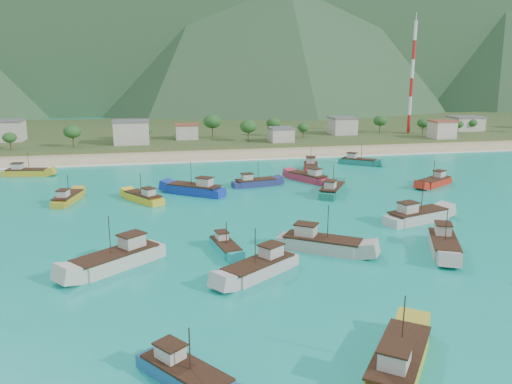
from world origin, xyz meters
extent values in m
plane|color=#0D958F|center=(0.00, 0.00, 0.00)|extent=(600.00, 600.00, 0.00)
cube|color=beige|center=(0.00, 79.00, 0.00)|extent=(400.00, 18.00, 1.20)
cube|color=#385123|center=(0.00, 140.00, 0.00)|extent=(400.00, 110.00, 2.40)
cube|color=white|center=(0.00, 69.50, 0.00)|extent=(400.00, 2.50, 0.08)
cube|color=beige|center=(-67.65, 114.71, 5.00)|extent=(8.39, 9.16, 6.79)
cube|color=beige|center=(-26.68, 98.86, 5.27)|extent=(11.21, 8.71, 7.33)
cube|color=beige|center=(-8.03, 107.06, 4.07)|extent=(7.65, 6.38, 4.94)
cube|color=beige|center=(23.08, 93.82, 3.79)|extent=(7.56, 7.63, 4.38)
cube|color=beige|center=(51.31, 108.98, 4.64)|extent=(9.02, 8.70, 6.08)
cube|color=beige|center=(81.69, 90.25, 4.57)|extent=(7.80, 6.93, 5.93)
cube|color=beige|center=(104.62, 110.01, 4.24)|extent=(12.33, 8.82, 5.28)
cylinder|color=red|center=(78.31, 108.00, 5.08)|extent=(1.20, 1.20, 6.96)
cylinder|color=white|center=(78.31, 108.00, 12.03)|extent=(1.20, 1.20, 6.96)
cylinder|color=red|center=(78.31, 108.00, 18.99)|extent=(1.20, 1.20, 6.96)
cylinder|color=white|center=(78.31, 108.00, 25.95)|extent=(1.20, 1.20, 6.96)
cylinder|color=red|center=(78.31, 108.00, 32.90)|extent=(1.20, 1.20, 6.96)
cylinder|color=white|center=(78.31, 108.00, 39.86)|extent=(1.20, 1.20, 6.96)
cube|color=beige|center=(-25.78, -7.08, 0.76)|extent=(12.38, 10.86, 2.32)
cube|color=beige|center=(-23.73, -5.46, 2.87)|extent=(3.73, 3.64, 1.89)
cylinder|color=#382114|center=(-26.35, -7.53, 4.54)|extent=(0.12, 0.12, 5.23)
cube|color=#AFAA9F|center=(2.64, -6.84, 0.71)|extent=(12.09, 9.97, 2.22)
cube|color=beige|center=(0.59, -5.40, 2.73)|extent=(3.56, 3.43, 1.81)
cylinder|color=#382114|center=(3.21, -7.24, 4.32)|extent=(0.12, 0.12, 5.00)
cube|color=#20A5AC|center=(-10.91, -4.15, 0.35)|extent=(3.81, 8.59, 1.51)
cube|color=beige|center=(-11.19, -2.48, 1.72)|extent=(1.81, 2.11, 1.23)
cylinder|color=#382114|center=(-10.83, -4.62, 2.81)|extent=(0.12, 0.12, 3.40)
cube|color=navy|center=(1.89, 35.68, 0.51)|extent=(10.32, 4.46, 1.82)
cube|color=beige|center=(-0.12, 35.36, 2.15)|extent=(2.53, 2.16, 1.48)
cylinder|color=#382114|center=(2.45, 35.77, 3.46)|extent=(0.12, 0.12, 4.09)
cube|color=gold|center=(-22.66, 27.06, 0.52)|extent=(8.08, 10.05, 1.83)
cube|color=beige|center=(-21.51, 25.34, 2.18)|extent=(2.81, 2.93, 1.49)
cylinder|color=#382114|center=(-22.97, 27.53, 3.50)|extent=(0.12, 0.12, 4.13)
cube|color=#AD9522|center=(-37.05, 29.62, 0.49)|extent=(5.15, 10.24, 1.79)
cube|color=beige|center=(-37.52, 27.67, 2.11)|extent=(2.28, 2.60, 1.45)
cylinder|color=#382114|center=(-36.91, 30.16, 3.40)|extent=(0.12, 0.12, 4.02)
cube|color=#B0A99E|center=(19.48, -10.65, 0.64)|extent=(8.05, 11.77, 2.08)
cube|color=beige|center=(20.50, -8.54, 2.53)|extent=(3.02, 3.26, 1.69)
cylinder|color=#382114|center=(19.20, -11.23, 4.02)|extent=(0.12, 0.12, 4.68)
cube|color=#236295|center=(-18.70, -34.16, 0.46)|extent=(7.97, 9.29, 1.73)
cube|color=beige|center=(-19.87, -32.60, 2.03)|extent=(2.69, 2.78, 1.41)
cylinder|color=#382114|center=(-18.37, -34.59, 3.28)|extent=(0.12, 0.12, 3.89)
cube|color=gold|center=(-50.78, 58.58, 0.55)|extent=(10.85, 4.75, 1.91)
cube|color=beige|center=(-52.90, 58.92, 2.28)|extent=(2.66, 2.28, 1.55)
cylinder|color=#382114|center=(-50.19, 58.48, 3.65)|extent=(0.12, 0.12, 4.29)
cube|color=#AE2A3F|center=(14.80, 38.16, 0.61)|extent=(8.08, 11.36, 2.02)
cube|color=beige|center=(15.86, 36.15, 2.44)|extent=(2.98, 3.18, 1.64)
cylinder|color=#382114|center=(14.51, 38.71, 3.89)|extent=(0.12, 0.12, 4.54)
cube|color=#1B776A|center=(35.24, 55.78, 0.54)|extent=(9.85, 9.04, 1.88)
cube|color=beige|center=(33.64, 57.16, 2.24)|extent=(3.02, 2.97, 1.53)
cylinder|color=#382114|center=(35.69, 55.40, 3.60)|extent=(0.12, 0.12, 4.23)
cube|color=red|center=(41.19, 27.78, 0.55)|extent=(10.59, 8.06, 1.91)
cube|color=beige|center=(43.03, 28.89, 2.28)|extent=(3.03, 2.88, 1.55)
cylinder|color=#382114|center=(40.68, 27.47, 3.65)|extent=(0.12, 0.12, 4.29)
cube|color=gold|center=(-0.81, -36.22, 0.70)|extent=(10.26, 11.66, 2.19)
cube|color=beige|center=(-2.34, -38.15, 2.68)|extent=(3.43, 3.52, 1.78)
cylinder|color=#382114|center=(-0.39, -35.68, 4.26)|extent=(0.12, 0.12, 4.93)
cube|color=#1533A6|center=(-12.18, 30.89, 0.73)|extent=(12.13, 10.48, 2.26)
cube|color=beige|center=(-10.16, 29.34, 2.78)|extent=(3.63, 3.53, 1.84)
cylinder|color=#382114|center=(-12.74, 31.32, 4.41)|extent=(0.12, 0.12, 5.09)
cube|color=#BBB2AB|center=(23.32, 3.35, 0.71)|extent=(12.70, 7.10, 2.21)
cube|color=beige|center=(20.95, 2.60, 2.71)|extent=(3.31, 2.96, 1.80)
cylinder|color=#382114|center=(23.98, 3.55, 4.31)|extent=(0.12, 0.12, 4.98)
cube|color=#B42C33|center=(18.97, 48.63, 0.65)|extent=(6.84, 12.02, 2.10)
cube|color=beige|center=(19.71, 50.87, 2.55)|extent=(2.82, 3.15, 1.70)
cylinder|color=#382114|center=(18.77, 48.01, 4.06)|extent=(0.12, 0.12, 4.72)
cube|color=#166E5B|center=(15.96, 24.87, 0.61)|extent=(8.74, 11.17, 2.03)
cube|color=beige|center=(14.74, 22.95, 2.45)|extent=(3.08, 3.23, 1.65)
cylinder|color=#382114|center=(16.30, 25.41, 3.90)|extent=(0.12, 0.12, 4.56)
cube|color=#BDB2AC|center=(-8.11, -13.47, 0.64)|extent=(11.28, 9.31, 2.07)
cube|color=beige|center=(-6.20, -12.13, 2.52)|extent=(3.32, 3.20, 1.69)
cylinder|color=#382114|center=(-8.64, -13.84, 4.01)|extent=(0.12, 0.12, 4.67)
camera|label=1|loc=(-20.60, -70.71, 24.97)|focal=35.00mm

